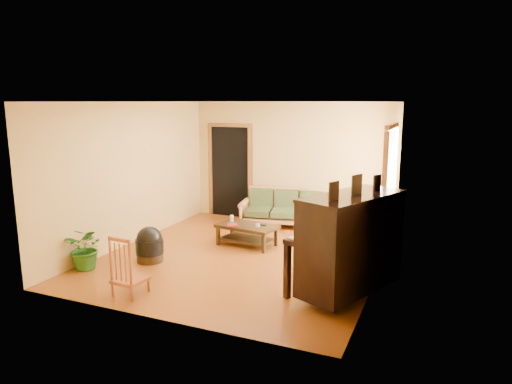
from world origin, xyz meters
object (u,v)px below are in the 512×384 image
at_px(armchair, 357,239).
at_px(potted_plant, 86,248).
at_px(ceramic_crock, 385,230).
at_px(footstool, 150,248).
at_px(sofa, 285,208).
at_px(coffee_table, 247,235).
at_px(red_chair, 130,265).
at_px(piano, 351,246).

distance_m(armchair, potted_plant, 4.32).
bearing_deg(ceramic_crock, footstool, -137.80).
distance_m(sofa, armchair, 2.48).
bearing_deg(potted_plant, armchair, 26.77).
bearing_deg(coffee_table, armchair, -4.00).
bearing_deg(footstool, red_chair, -65.32).
bearing_deg(piano, sofa, 146.67).
bearing_deg(red_chair, footstool, 118.66).
bearing_deg(piano, armchair, 119.96).
relative_size(armchair, red_chair, 0.94).
height_order(armchair, footstool, armchair).
bearing_deg(footstool, ceramic_crock, 42.20).
xyz_separation_m(sofa, footstool, (-1.33, -2.93, -0.18)).
bearing_deg(potted_plant, piano, 8.69).
xyz_separation_m(armchair, ceramic_crock, (0.23, 1.82, -0.29)).
relative_size(sofa, coffee_table, 1.72).
distance_m(coffee_table, footstool, 1.81).
xyz_separation_m(coffee_table, footstool, (-1.14, -1.40, 0.02)).
xyz_separation_m(footstool, red_chair, (0.56, -1.21, 0.20)).
relative_size(coffee_table, potted_plant, 1.56).
distance_m(red_chair, potted_plant, 1.36).
bearing_deg(coffee_table, piano, -34.05).
bearing_deg(ceramic_crock, armchair, -97.34).
bearing_deg(ceramic_crock, red_chair, -123.50).
bearing_deg(red_chair, armchair, 47.47).
height_order(sofa, potted_plant, sofa).
xyz_separation_m(sofa, coffee_table, (-0.19, -1.53, -0.20)).
xyz_separation_m(sofa, ceramic_crock, (2.06, 0.15, -0.28)).
bearing_deg(sofa, red_chair, -111.54).
xyz_separation_m(red_chair, ceramic_crock, (2.84, 4.29, -0.31)).
height_order(armchair, ceramic_crock, armchair).
relative_size(sofa, potted_plant, 2.67).
relative_size(piano, red_chair, 1.88).
bearing_deg(sofa, coffee_table, -108.11).
bearing_deg(potted_plant, coffee_table, 48.69).
bearing_deg(footstool, piano, -1.23).
relative_size(sofa, ceramic_crock, 8.19).
bearing_deg(sofa, armchair, -53.38).
distance_m(sofa, footstool, 3.23).
distance_m(piano, potted_plant, 4.08).
relative_size(red_chair, ceramic_crock, 3.74).
distance_m(ceramic_crock, potted_plant, 5.57).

